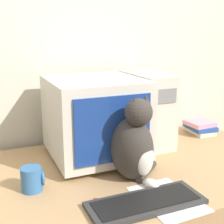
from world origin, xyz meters
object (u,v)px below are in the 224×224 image
Objects in this scene: computer_tower at (147,109)px; crt_monitor at (95,118)px; mug at (32,179)px; keyboard at (146,203)px; book_stack at (200,127)px; cat at (134,145)px; pen at (112,199)px.

crt_monitor is at bearing -165.61° from computer_tower.
mug is at bearing -155.83° from computer_tower.
book_stack is at bearing 39.98° from keyboard.
computer_tower is 0.71m from keyboard.
cat is at bearing 75.33° from keyboard.
keyboard is 3.21× the size of pen.
pen is at bearing -129.95° from computer_tower.
crt_monitor is at bearing 84.84° from cat.
keyboard is at bearing -37.48° from pen.
mug is (-0.36, -0.23, -0.16)m from crt_monitor.
cat is 0.26m from pen.
book_stack is at bearing 32.70° from pen.
computer_tower is 0.79m from mug.
keyboard is 2.13× the size of book_stack.
computer_tower is at bearing 50.05° from pen.
cat is at bearing 39.83° from pen.
book_stack is 1.51× the size of pen.
pen is at bearing -37.00° from mug.
keyboard is at bearing -140.02° from book_stack.
crt_monitor reaches higher than book_stack.
crt_monitor is 0.31m from cat.
computer_tower is 0.48m from cat.
cat is 0.45m from mug.
book_stack is 1.16m from mug.
crt_monitor reaches higher than keyboard.
mug is (-0.43, 0.07, -0.11)m from cat.
computer_tower is 1.94× the size of book_stack.
keyboard is (-0.33, -0.60, -0.19)m from computer_tower.
computer_tower is at bearing 24.17° from mug.
book_stack reaches higher than keyboard.
crt_monitor is 0.49m from pen.
mug is (-1.11, -0.34, 0.01)m from book_stack.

